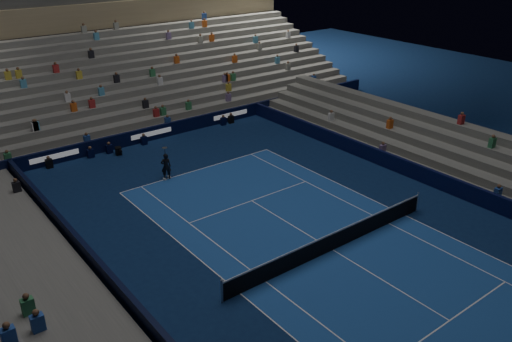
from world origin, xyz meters
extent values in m
plane|color=#0B1E46|center=(0.00, 0.00, 0.00)|extent=(90.00, 90.00, 0.00)
cube|color=#1B4899|center=(0.00, 0.00, 0.01)|extent=(10.97, 23.77, 0.01)
cube|color=black|center=(0.00, 18.50, 0.50)|extent=(44.00, 0.25, 1.00)
cube|color=#080C32|center=(9.70, 0.00, 0.50)|extent=(0.25, 37.00, 1.00)
cube|color=black|center=(-9.70, 0.00, 0.50)|extent=(0.25, 37.00, 1.00)
cube|color=slate|center=(0.00, 19.50, 0.25)|extent=(44.00, 1.00, 0.50)
cube|color=slate|center=(0.00, 20.50, 0.50)|extent=(44.00, 1.00, 1.00)
cube|color=slate|center=(0.00, 21.50, 0.75)|extent=(44.00, 1.00, 1.50)
cube|color=slate|center=(0.00, 22.50, 1.00)|extent=(44.00, 1.00, 2.00)
cube|color=slate|center=(0.00, 23.50, 1.25)|extent=(44.00, 1.00, 2.50)
cube|color=slate|center=(0.00, 24.50, 1.50)|extent=(44.00, 1.00, 3.00)
cube|color=slate|center=(0.00, 25.50, 1.75)|extent=(44.00, 1.00, 3.50)
cube|color=slate|center=(0.00, 26.50, 2.00)|extent=(44.00, 1.00, 4.00)
cube|color=slate|center=(0.00, 27.50, 2.25)|extent=(44.00, 1.00, 4.50)
cube|color=slate|center=(0.00, 28.50, 2.50)|extent=(44.00, 1.00, 5.00)
cube|color=slate|center=(0.00, 29.50, 2.75)|extent=(44.00, 1.00, 5.50)
cube|color=slate|center=(0.00, 30.50, 3.00)|extent=(44.00, 1.00, 6.00)
cube|color=#96825D|center=(0.00, 31.60, 7.10)|extent=(44.00, 0.60, 2.20)
cube|color=slate|center=(10.50, 0.00, 0.25)|extent=(1.00, 37.00, 0.50)
cube|color=slate|center=(11.50, 0.00, 0.50)|extent=(1.00, 37.00, 1.00)
cube|color=slate|center=(12.50, 0.00, 0.75)|extent=(1.00, 37.00, 1.50)
cube|color=slate|center=(13.50, 0.00, 1.00)|extent=(1.00, 37.00, 2.00)
cube|color=slate|center=(14.50, 0.00, 1.25)|extent=(1.00, 37.00, 2.50)
cube|color=slate|center=(-10.50, 0.00, 0.25)|extent=(1.00, 37.00, 0.50)
cylinder|color=#B2B2B7|center=(-6.40, 0.00, 0.55)|extent=(0.10, 0.10, 1.10)
cylinder|color=#B2B2B7|center=(6.40, 0.00, 0.55)|extent=(0.10, 0.10, 1.10)
cube|color=black|center=(0.00, 0.00, 0.45)|extent=(12.80, 0.03, 0.90)
cube|color=white|center=(0.00, 0.00, 0.94)|extent=(12.80, 0.04, 0.08)
imported|color=black|center=(-2.35, 11.92, 0.84)|extent=(0.72, 0.60, 1.68)
cube|color=black|center=(-3.04, 17.40, 0.26)|extent=(0.51, 0.57, 0.52)
cylinder|color=black|center=(-3.04, 16.99, 0.42)|extent=(0.25, 0.38, 0.16)
camera|label=1|loc=(-16.11, -14.82, 13.94)|focal=37.31mm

